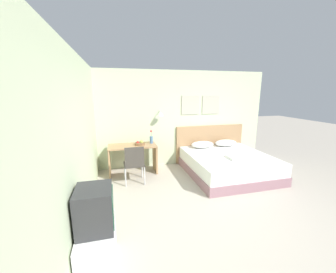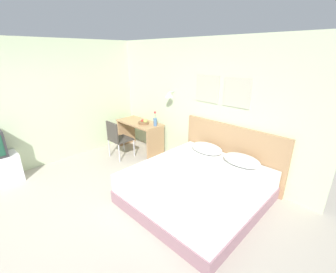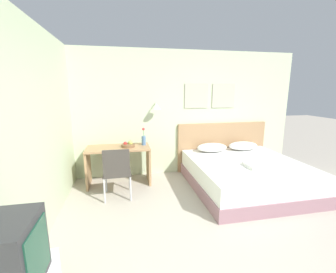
# 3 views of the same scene
# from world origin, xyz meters

# --- Properties ---
(ground_plane) EXTENTS (24.00, 24.00, 0.00)m
(ground_plane) POSITION_xyz_m (0.00, 0.00, 0.00)
(ground_plane) COLOR #B2A899
(wall_back) EXTENTS (5.26, 0.31, 2.65)m
(wall_back) POSITION_xyz_m (0.01, 2.78, 1.33)
(wall_back) COLOR beige
(wall_back) RESTS_ON ground_plane
(wall_left) EXTENTS (0.06, 5.75, 2.65)m
(wall_left) POSITION_xyz_m (-2.26, -0.12, 1.32)
(wall_left) COLOR beige
(wall_left) RESTS_ON ground_plane
(bed) EXTENTS (1.97, 2.07, 0.52)m
(bed) POSITION_xyz_m (1.00, 1.66, 0.26)
(bed) COLOR gray
(bed) RESTS_ON ground_plane
(headboard) EXTENTS (2.09, 0.06, 1.09)m
(headboard) POSITION_xyz_m (1.00, 2.72, 0.55)
(headboard) COLOR #A87F56
(headboard) RESTS_ON ground_plane
(pillow_left) EXTENTS (0.65, 0.42, 0.18)m
(pillow_left) POSITION_xyz_m (0.63, 2.44, 0.61)
(pillow_left) COLOR white
(pillow_left) RESTS_ON bed
(pillow_right) EXTENTS (0.65, 0.42, 0.18)m
(pillow_right) POSITION_xyz_m (1.36, 2.44, 0.61)
(pillow_right) COLOR white
(pillow_right) RESTS_ON bed
(folded_towel_near_foot) EXTENTS (0.28, 0.36, 0.06)m
(folded_towel_near_foot) POSITION_xyz_m (0.96, 1.35, 0.55)
(folded_towel_near_foot) COLOR white
(folded_towel_near_foot) RESTS_ON bed
(desk) EXTENTS (1.21, 0.58, 0.75)m
(desk) POSITION_xyz_m (-1.34, 2.35, 0.52)
(desk) COLOR #A87F56
(desk) RESTS_ON ground_plane
(desk_chair) EXTENTS (0.46, 0.46, 0.90)m
(desk_chair) POSITION_xyz_m (-1.36, 1.68, 0.53)
(desk_chair) COLOR #3D3833
(desk_chair) RESTS_ON ground_plane
(fruit_bowl) EXTENTS (0.26, 0.26, 0.12)m
(fruit_bowl) POSITION_xyz_m (-1.15, 2.33, 0.79)
(fruit_bowl) COLOR brown
(fruit_bowl) RESTS_ON desk
(flower_vase) EXTENTS (0.08, 0.08, 0.35)m
(flower_vase) POSITION_xyz_m (-0.84, 2.42, 0.87)
(flower_vase) COLOR #4C7099
(flower_vase) RESTS_ON desk
(tv_stand) EXTENTS (0.41, 0.75, 0.56)m
(tv_stand) POSITION_xyz_m (-2.00, -0.56, 0.28)
(tv_stand) COLOR white
(tv_stand) RESTS_ON ground_plane
(television) EXTENTS (0.40, 0.44, 0.49)m
(television) POSITION_xyz_m (-2.00, -0.56, 0.81)
(television) COLOR #2D2D30
(television) RESTS_ON tv_stand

